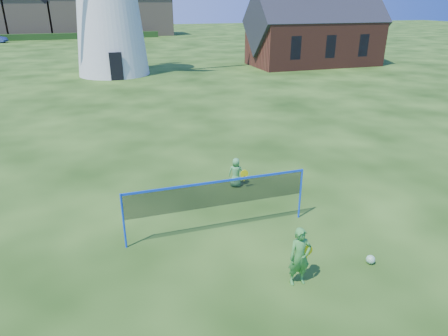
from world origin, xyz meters
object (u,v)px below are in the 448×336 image
badminton_net (218,195)px  player_boy (236,172)px  chapel (315,33)px  play_ball (371,259)px  player_girl (300,257)px

badminton_net → player_boy: bearing=60.7°
chapel → play_ball: (-15.40, -29.75, -2.97)m
player_boy → badminton_net: bearing=84.1°
player_girl → chapel: bearing=63.6°
badminton_net → player_girl: (1.08, -2.64, -0.44)m
chapel → badminton_net: size_ratio=2.57×
badminton_net → chapel: bearing=55.8°
badminton_net → player_boy: badminton_net is taller
play_ball → badminton_net: bearing=140.5°
player_girl → player_boy: player_girl is taller
chapel → player_girl: bearing=-120.3°
player_boy → play_ball: (1.64, -5.16, -0.40)m
player_girl → player_boy: (0.39, 5.25, -0.19)m
play_ball → chapel: bearing=62.6°
player_girl → play_ball: (2.02, 0.09, -0.59)m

